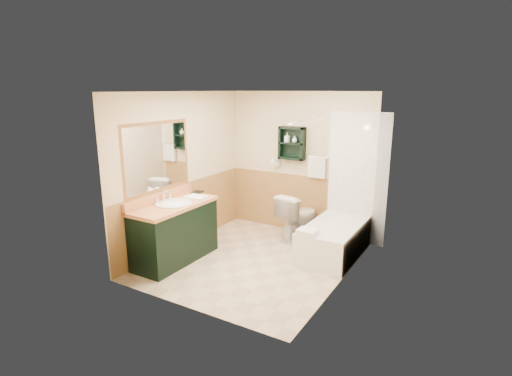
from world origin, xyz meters
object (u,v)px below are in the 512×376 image
object	(u,v)px
wall_shelf	(292,143)
soap_bottle_b	(295,140)
hair_dryer	(276,162)
toilet	(298,217)
soap_bottle_a	(287,140)
vanity_book	(193,186)
vanity	(175,232)
bathtub	(335,238)

from	to	relation	value
wall_shelf	soap_bottle_b	distance (m)	0.08
hair_dryer	toilet	size ratio (longest dim) A/B	0.31
hair_dryer	soap_bottle_b	distance (m)	0.54
wall_shelf	hair_dryer	bearing A→B (deg)	175.24
wall_shelf	soap_bottle_a	size ratio (longest dim) A/B	3.60
vanity_book	soap_bottle_a	size ratio (longest dim) A/B	1.33
vanity	vanity_book	size ratio (longest dim) A/B	6.63
bathtub	soap_bottle_a	bearing A→B (deg)	153.11
toilet	vanity	bearing A→B (deg)	69.87
wall_shelf	soap_bottle_b	xyz separation A→B (m)	(0.05, -0.01, 0.06)
soap_bottle_a	vanity	bearing A→B (deg)	-112.43
wall_shelf	vanity	bearing A→B (deg)	-114.46
vanity	toilet	size ratio (longest dim) A/B	1.74
bathtub	vanity	bearing A→B (deg)	-143.90
wall_shelf	vanity_book	size ratio (longest dim) A/B	2.70
hair_dryer	vanity_book	world-z (taller)	hair_dryer
hair_dryer	soap_bottle_b	size ratio (longest dim) A/B	2.15
vanity	soap_bottle_b	xyz separation A→B (m)	(0.95, 1.96, 1.18)
soap_bottle_a	bathtub	bearing A→B (deg)	-26.89
hair_dryer	soap_bottle_a	size ratio (longest dim) A/B	1.57
soap_bottle_b	soap_bottle_a	bearing A→B (deg)	180.00
hair_dryer	vanity_book	distance (m)	1.57
hair_dryer	vanity	distance (m)	2.22
bathtub	toilet	xyz separation A→B (m)	(-0.75, 0.30, 0.14)
hair_dryer	vanity	size ratio (longest dim) A/B	0.18
wall_shelf	soap_bottle_a	distance (m)	0.10
vanity	toilet	bearing A→B (deg)	55.50
vanity_book	soap_bottle_b	size ratio (longest dim) A/B	1.83
soap_bottle_a	wall_shelf	bearing A→B (deg)	3.37
vanity	hair_dryer	bearing A→B (deg)	73.37
wall_shelf	vanity_book	xyz separation A→B (m)	(-1.06, -1.32, -0.59)
hair_dryer	toilet	bearing A→B (deg)	-27.24
hair_dryer	vanity_book	xyz separation A→B (m)	(-0.76, -1.35, -0.24)
hair_dryer	vanity	bearing A→B (deg)	-106.63
hair_dryer	bathtub	size ratio (longest dim) A/B	0.16
vanity	soap_bottle_b	size ratio (longest dim) A/B	12.10
wall_shelf	vanity	distance (m)	2.44
soap_bottle_a	toilet	bearing A→B (deg)	-36.54
bathtub	soap_bottle_a	world-z (taller)	soap_bottle_a
toilet	vanity_book	bearing A→B (deg)	52.75
wall_shelf	vanity_book	world-z (taller)	wall_shelf
soap_bottle_b	hair_dryer	bearing A→B (deg)	175.12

